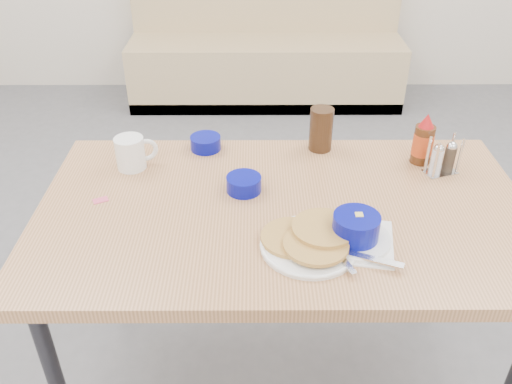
{
  "coord_description": "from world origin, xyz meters",
  "views": [
    {
      "loc": [
        -0.08,
        -1.01,
        1.64
      ],
      "look_at": [
        -0.08,
        0.24,
        0.82
      ],
      "focal_mm": 38.0,
      "sensor_mm": 36.0,
      "label": 1
    }
  ],
  "objects_px": {
    "booth_bench": "(266,50)",
    "creamer_bowl": "(206,143)",
    "amber_tumbler": "(321,129)",
    "syrup_bottle": "(423,142)",
    "coffee_mug": "(132,152)",
    "butter_bowl": "(244,184)",
    "pancake_plate": "(310,241)",
    "grits_setting": "(356,231)",
    "condiment_caddy": "(443,161)",
    "dining_table": "(283,224)"
  },
  "relations": [
    {
      "from": "booth_bench",
      "to": "creamer_bowl",
      "type": "xyz_separation_m",
      "value": [
        -0.25,
        -2.19,
        0.43
      ]
    },
    {
      "from": "amber_tumbler",
      "to": "syrup_bottle",
      "type": "bearing_deg",
      "value": -15.8
    },
    {
      "from": "coffee_mug",
      "to": "creamer_bowl",
      "type": "height_order",
      "value": "coffee_mug"
    },
    {
      "from": "booth_bench",
      "to": "butter_bowl",
      "type": "distance_m",
      "value": 2.49
    },
    {
      "from": "pancake_plate",
      "to": "syrup_bottle",
      "type": "distance_m",
      "value": 0.58
    },
    {
      "from": "grits_setting",
      "to": "condiment_caddy",
      "type": "xyz_separation_m",
      "value": [
        0.32,
        0.34,
        0.01
      ]
    },
    {
      "from": "booth_bench",
      "to": "butter_bowl",
      "type": "height_order",
      "value": "booth_bench"
    },
    {
      "from": "butter_bowl",
      "to": "syrup_bottle",
      "type": "height_order",
      "value": "syrup_bottle"
    },
    {
      "from": "condiment_caddy",
      "to": "creamer_bowl",
      "type": "bearing_deg",
      "value": 148.92
    },
    {
      "from": "dining_table",
      "to": "coffee_mug",
      "type": "distance_m",
      "value": 0.53
    },
    {
      "from": "amber_tumbler",
      "to": "condiment_caddy",
      "type": "relative_size",
      "value": 1.19
    },
    {
      "from": "pancake_plate",
      "to": "grits_setting",
      "type": "height_order",
      "value": "grits_setting"
    },
    {
      "from": "coffee_mug",
      "to": "grits_setting",
      "type": "xyz_separation_m",
      "value": [
        0.64,
        -0.38,
        -0.02
      ]
    },
    {
      "from": "coffee_mug",
      "to": "grits_setting",
      "type": "distance_m",
      "value": 0.75
    },
    {
      "from": "butter_bowl",
      "to": "syrup_bottle",
      "type": "bearing_deg",
      "value": 16.47
    },
    {
      "from": "dining_table",
      "to": "grits_setting",
      "type": "distance_m",
      "value": 0.25
    },
    {
      "from": "amber_tumbler",
      "to": "condiment_caddy",
      "type": "distance_m",
      "value": 0.39
    },
    {
      "from": "amber_tumbler",
      "to": "condiment_caddy",
      "type": "height_order",
      "value": "amber_tumbler"
    },
    {
      "from": "dining_table",
      "to": "condiment_caddy",
      "type": "height_order",
      "value": "condiment_caddy"
    },
    {
      "from": "pancake_plate",
      "to": "coffee_mug",
      "type": "bearing_deg",
      "value": 142.72
    },
    {
      "from": "pancake_plate",
      "to": "butter_bowl",
      "type": "distance_m",
      "value": 0.31
    },
    {
      "from": "coffee_mug",
      "to": "booth_bench",
      "type": "bearing_deg",
      "value": 78.58
    },
    {
      "from": "butter_bowl",
      "to": "condiment_caddy",
      "type": "relative_size",
      "value": 0.85
    },
    {
      "from": "amber_tumbler",
      "to": "condiment_caddy",
      "type": "xyz_separation_m",
      "value": [
        0.36,
        -0.16,
        -0.03
      ]
    },
    {
      "from": "butter_bowl",
      "to": "amber_tumbler",
      "type": "xyz_separation_m",
      "value": [
        0.25,
        0.26,
        0.05
      ]
    },
    {
      "from": "dining_table",
      "to": "creamer_bowl",
      "type": "relative_size",
      "value": 13.83
    },
    {
      "from": "syrup_bottle",
      "to": "creamer_bowl",
      "type": "bearing_deg",
      "value": 172.8
    },
    {
      "from": "coffee_mug",
      "to": "pancake_plate",
      "type": "bearing_deg",
      "value": -37.28
    },
    {
      "from": "dining_table",
      "to": "syrup_bottle",
      "type": "relative_size",
      "value": 8.31
    },
    {
      "from": "coffee_mug",
      "to": "dining_table",
      "type": "bearing_deg",
      "value": -25.37
    },
    {
      "from": "condiment_caddy",
      "to": "syrup_bottle",
      "type": "xyz_separation_m",
      "value": [
        -0.05,
        0.07,
        0.03
      ]
    },
    {
      "from": "coffee_mug",
      "to": "amber_tumbler",
      "type": "bearing_deg",
      "value": 11.13
    },
    {
      "from": "pancake_plate",
      "to": "creamer_bowl",
      "type": "xyz_separation_m",
      "value": [
        -0.3,
        0.52,
        0.0
      ]
    },
    {
      "from": "booth_bench",
      "to": "syrup_bottle",
      "type": "relative_size",
      "value": 11.27
    },
    {
      "from": "coffee_mug",
      "to": "butter_bowl",
      "type": "relative_size",
      "value": 1.26
    },
    {
      "from": "coffee_mug",
      "to": "condiment_caddy",
      "type": "distance_m",
      "value": 0.96
    },
    {
      "from": "creamer_bowl",
      "to": "syrup_bottle",
      "type": "height_order",
      "value": "syrup_bottle"
    },
    {
      "from": "booth_bench",
      "to": "grits_setting",
      "type": "height_order",
      "value": "booth_bench"
    },
    {
      "from": "booth_bench",
      "to": "condiment_caddy",
      "type": "relative_size",
      "value": 15.57
    },
    {
      "from": "coffee_mug",
      "to": "grits_setting",
      "type": "height_order",
      "value": "coffee_mug"
    },
    {
      "from": "coffee_mug",
      "to": "syrup_bottle",
      "type": "bearing_deg",
      "value": 1.87
    },
    {
      "from": "booth_bench",
      "to": "amber_tumbler",
      "type": "relative_size",
      "value": 13.13
    },
    {
      "from": "coffee_mug",
      "to": "creamer_bowl",
      "type": "bearing_deg",
      "value": 28.09
    },
    {
      "from": "pancake_plate",
      "to": "condiment_caddy",
      "type": "height_order",
      "value": "condiment_caddy"
    },
    {
      "from": "booth_bench",
      "to": "creamer_bowl",
      "type": "height_order",
      "value": "booth_bench"
    },
    {
      "from": "butter_bowl",
      "to": "syrup_bottle",
      "type": "xyz_separation_m",
      "value": [
        0.56,
        0.17,
        0.05
      ]
    },
    {
      "from": "dining_table",
      "to": "condiment_caddy",
      "type": "distance_m",
      "value": 0.54
    },
    {
      "from": "coffee_mug",
      "to": "condiment_caddy",
      "type": "height_order",
      "value": "condiment_caddy"
    },
    {
      "from": "condiment_caddy",
      "to": "booth_bench",
      "type": "bearing_deg",
      "value": 82.68
    },
    {
      "from": "pancake_plate",
      "to": "coffee_mug",
      "type": "distance_m",
      "value": 0.66
    }
  ]
}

